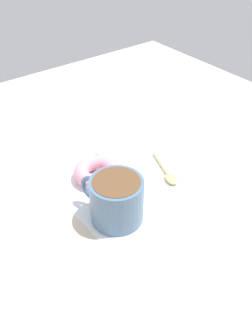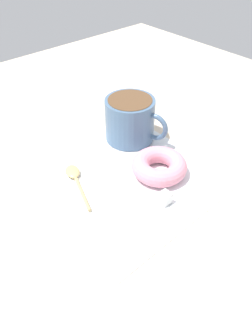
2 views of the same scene
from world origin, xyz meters
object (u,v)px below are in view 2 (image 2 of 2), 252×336
(coffee_cup, at_px, (131,119))
(donut, at_px, (159,166))
(spoon, at_px, (75,176))
(sugar_cube, at_px, (165,198))

(coffee_cup, xyz_separation_m, donut, (0.04, 0.11, -0.03))
(coffee_cup, height_order, spoon, coffee_cup)
(coffee_cup, xyz_separation_m, sugar_cube, (0.08, 0.17, -0.03))
(coffee_cup, relative_size, spoon, 1.12)
(coffee_cup, bearing_deg, spoon, 9.86)
(donut, bearing_deg, sugar_cube, 51.56)
(donut, bearing_deg, spoon, -35.95)
(coffee_cup, height_order, sugar_cube, coffee_cup)
(coffee_cup, height_order, donut, coffee_cup)
(donut, xyz_separation_m, sugar_cube, (0.04, 0.06, -0.01))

